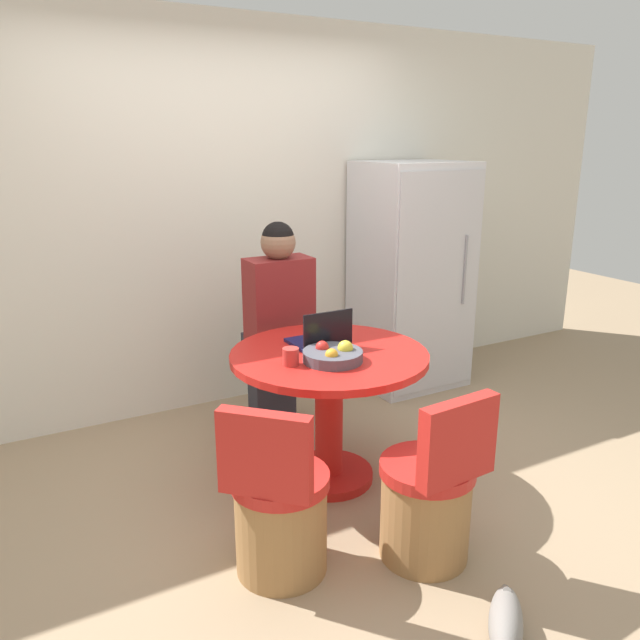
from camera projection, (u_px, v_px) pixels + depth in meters
The scene contains 11 objects.
ground_plane at pixel (332, 497), 3.29m from camera, with size 12.00×12.00×0.00m, color #9E8466.
wall_back at pixel (220, 218), 4.21m from camera, with size 7.00×0.06×2.60m.
refrigerator at pixel (411, 276), 4.65m from camera, with size 0.75×0.67×1.66m.
dining_table at pixel (329, 390), 3.32m from camera, with size 1.04×1.04×0.74m.
chair_near_camera at pixel (429, 502), 2.75m from camera, with size 0.42×0.43×0.82m.
chair_near_left_corner at pixel (279, 514), 2.66m from camera, with size 0.49×0.49×0.82m.
person_seated at pixel (277, 317), 3.91m from camera, with size 0.40×0.37×1.34m.
laptop at pixel (320, 338), 3.36m from camera, with size 0.29×0.25×0.21m.
fruit_bowl at pixel (333, 355), 3.12m from camera, with size 0.30×0.30×0.10m.
coffee_cup at pixel (291, 357), 3.07m from camera, with size 0.08×0.08×0.09m.
cat at pixel (506, 627), 2.31m from camera, with size 0.38×0.38×0.16m.
Camera 1 is at (-1.45, -2.51, 1.82)m, focal length 35.00 mm.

